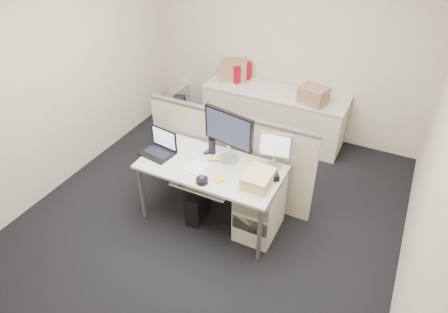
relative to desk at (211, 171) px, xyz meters
The scene contains 28 objects.
floor 0.67m from the desk, ahead, with size 4.00×4.50×0.01m, color black.
wall_back 2.35m from the desk, 90.00° to the left, with size 4.00×0.02×2.70m, color beige.
wall_front 2.35m from the desk, 90.00° to the right, with size 4.00×0.02×2.70m, color beige.
wall_left 2.11m from the desk, behind, with size 0.02×4.50×2.70m, color beige.
wall_right 2.11m from the desk, ahead, with size 0.02×4.50×2.70m, color beige.
desk is the anchor object (origin of this frame).
keyboard_tray 0.19m from the desk, 90.00° to the right, with size 0.62×0.32×0.02m, color silver.
drawer_pedestal 0.65m from the desk, ahead, with size 0.40×0.55×0.65m, color beige.
cubicle_partition 0.46m from the desk, 90.00° to the left, with size 2.00×0.06×1.10m, color #BCB29B.
back_counter 1.95m from the desk, 90.00° to the left, with size 2.00×0.60×0.72m, color beige.
monitor_main 0.42m from the desk, 57.30° to the left, with size 0.58×0.22×0.58m, color black.
monitor_small 0.70m from the desk, 25.17° to the left, with size 0.33×0.17×0.40m, color #B7B7BC.
laptop 0.65m from the desk, behind, with size 0.34×0.26×0.26m, color black.
trackball 0.30m from the desk, 79.88° to the right, with size 0.12×0.12×0.05m, color black.
desk_phone 0.61m from the desk, ahead, with size 0.20×0.16×0.06m, color black.
paper_stack 0.16m from the desk, 146.31° to the right, with size 0.19×0.25×0.01m, color white.
sticky_pad 0.26m from the desk, 45.00° to the right, with size 0.09×0.09×0.01m, color yellow.
travel_mug 0.28m from the desk, 114.44° to the left, with size 0.08×0.08×0.17m, color black.
banana 0.13m from the desk, 90.00° to the left, with size 0.16×0.04×0.04m, color #FFFC25.
cellphone 0.26m from the desk, 126.87° to the left, with size 0.05×0.09×0.01m, color black.
manila_folders 0.57m from the desk, ahead, with size 0.26×0.33×0.12m, color #CFBC7A.
keyboard 0.20m from the desk, 95.68° to the right, with size 0.42×0.15×0.02m, color black.
pc_tower_desk 0.50m from the desk, 161.57° to the right, with size 0.16×0.41×0.38m, color black.
pc_tower_spare_dark 2.23m from the desk, 131.66° to the left, with size 0.17×0.42×0.40m, color black.
pc_tower_spare_silver 2.68m from the desk, 129.66° to the left, with size 0.17×0.43×0.40m, color #B7B7BC.
cardboard_box_left 2.18m from the desk, 108.85° to the left, with size 0.38×0.29×0.29m, color #9B7058.
cardboard_box_right 1.90m from the desk, 72.84° to the left, with size 0.35×0.27×0.25m, color #9B7058.
red_binder 2.11m from the desk, 105.16° to the left, with size 0.07×0.30×0.28m, color #9C031C.
Camera 1 is at (1.60, -2.92, 3.22)m, focal length 32.00 mm.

